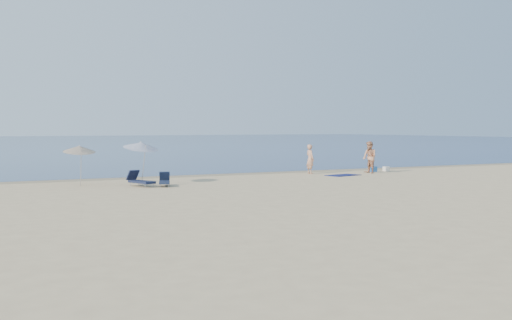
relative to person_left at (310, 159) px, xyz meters
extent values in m
cube|color=#0C1E4B|center=(-2.28, 82.32, -0.87)|extent=(240.00, 160.00, 0.01)
cube|color=#847254|center=(-2.28, 1.72, -0.87)|extent=(240.00, 1.60, 0.00)
imported|color=tan|center=(0.00, 0.00, 0.00)|extent=(0.43, 0.64, 1.74)
imported|color=tan|center=(3.40, -1.28, 0.08)|extent=(0.74, 0.94, 1.91)
cube|color=#0D1345|center=(0.92, -2.05, -0.86)|extent=(2.18, 1.53, 0.03)
cube|color=silver|center=(5.40, -0.36, -0.73)|extent=(0.35, 0.30, 0.29)
cube|color=#1B4E96|center=(4.27, -0.46, -0.71)|extent=(0.48, 0.35, 0.33)
cylinder|color=silver|center=(-11.00, -2.53, 0.07)|extent=(0.15, 0.41, 1.95)
cone|color=white|center=(-11.00, -2.16, 1.02)|extent=(2.12, 2.14, 0.62)
sphere|color=silver|center=(-11.00, -2.16, 1.19)|extent=(0.06, 0.06, 0.06)
cylinder|color=silver|center=(-13.79, -1.78, -0.01)|extent=(0.04, 0.33, 1.80)
cone|color=beige|center=(-13.79, -1.50, 0.87)|extent=(1.54, 1.57, 0.52)
sphere|color=silver|center=(-13.79, -1.50, 1.03)|extent=(0.05, 0.05, 0.05)
cube|color=#141D37|center=(-10.35, -3.66, -0.68)|extent=(0.91, 1.41, 0.09)
cube|color=#141D37|center=(-10.13, -3.04, -0.43)|extent=(0.57, 0.47, 0.43)
cylinder|color=#A5A5AD|center=(-10.17, -3.73, -0.77)|extent=(0.03, 0.03, 0.19)
cube|color=#131934|center=(-11.33, -3.29, -0.65)|extent=(0.95, 1.60, 0.10)
cube|color=#131934|center=(-11.54, -2.57, -0.37)|extent=(0.63, 0.51, 0.49)
cylinder|color=#A5A5AD|center=(-11.12, -3.23, -0.76)|extent=(0.03, 0.03, 0.22)
camera|label=1|loc=(-20.35, -32.10, 1.93)|focal=45.00mm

